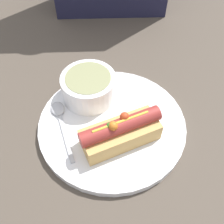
{
  "coord_description": "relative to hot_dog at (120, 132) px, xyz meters",
  "views": [
    {
      "loc": [
        -0.01,
        -0.31,
        0.44
      ],
      "look_at": [
        0.0,
        0.0,
        0.05
      ],
      "focal_mm": 42.0,
      "sensor_mm": 36.0,
      "label": 1
    }
  ],
  "objects": [
    {
      "name": "ground_plane",
      "position": [
        -0.01,
        0.04,
        -0.04
      ],
      "size": [
        4.0,
        4.0,
        0.0
      ],
      "primitive_type": "plane",
      "color": "#4C4238"
    },
    {
      "name": "dinner_plate",
      "position": [
        -0.01,
        0.04,
        -0.04
      ],
      "size": [
        0.3,
        0.3,
        0.02
      ],
      "color": "white",
      "rests_on": "ground_plane"
    },
    {
      "name": "spoon",
      "position": [
        -0.12,
        0.06,
        -0.02
      ],
      "size": [
        0.06,
        0.15,
        0.01
      ],
      "rotation": [
        0.0,
        0.0,
        1.87
      ],
      "color": "#B7B7BC",
      "rests_on": "dinner_plate"
    },
    {
      "name": "soup_bowl",
      "position": [
        -0.06,
        0.12,
        0.0
      ],
      "size": [
        0.12,
        0.12,
        0.06
      ],
      "color": "white",
      "rests_on": "dinner_plate"
    },
    {
      "name": "hot_dog",
      "position": [
        0.0,
        0.0,
        0.0
      ],
      "size": [
        0.16,
        0.11,
        0.07
      ],
      "rotation": [
        0.0,
        0.0,
        0.38
      ],
      "color": "tan",
      "rests_on": "dinner_plate"
    }
  ]
}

